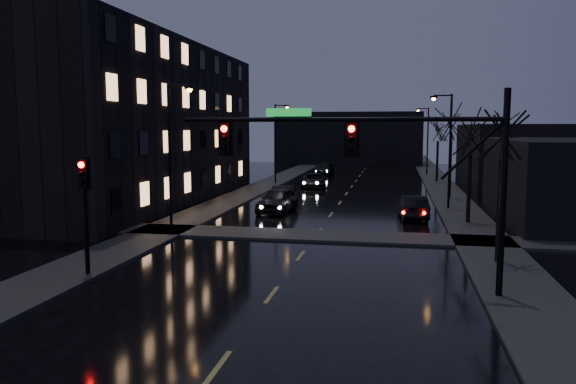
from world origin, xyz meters
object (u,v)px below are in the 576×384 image
at_px(lead_car, 413,207).
at_px(oncoming_car_d, 324,169).
at_px(oncoming_car_b, 283,197).
at_px(oncoming_car_a, 277,200).
at_px(oncoming_car_c, 314,180).

bearing_deg(lead_car, oncoming_car_d, -78.26).
height_order(oncoming_car_b, lead_car, oncoming_car_b).
height_order(oncoming_car_a, lead_car, oncoming_car_a).
height_order(oncoming_car_a, oncoming_car_d, oncoming_car_a).
bearing_deg(oncoming_car_b, lead_car, -27.25).
xyz_separation_m(oncoming_car_c, lead_car, (8.71, -16.93, 0.06)).
relative_size(oncoming_car_a, lead_car, 1.10).
bearing_deg(oncoming_car_c, oncoming_car_d, 87.20).
bearing_deg(lead_car, oncoming_car_a, -11.60).
distance_m(oncoming_car_b, oncoming_car_c, 13.53).
xyz_separation_m(oncoming_car_a, oncoming_car_d, (-0.63, 30.01, -0.08)).
bearing_deg(oncoming_car_a, oncoming_car_c, 94.02).
xyz_separation_m(oncoming_car_a, oncoming_car_c, (0.20, 15.96, -0.16)).
xyz_separation_m(oncoming_car_a, oncoming_car_b, (-0.11, 2.43, -0.08)).
relative_size(oncoming_car_b, lead_car, 1.03).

